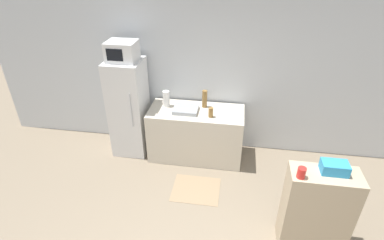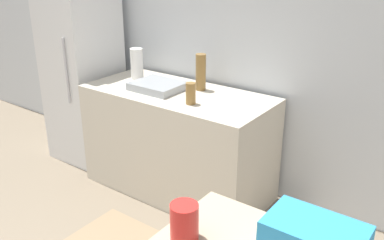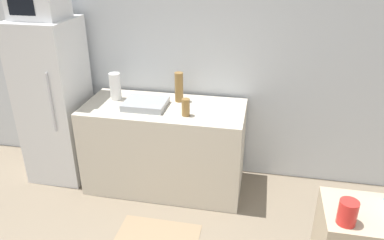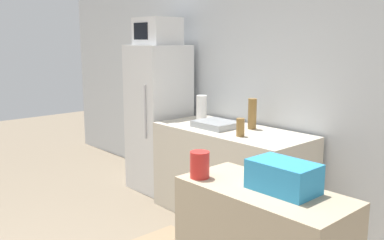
{
  "view_description": "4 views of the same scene",
  "coord_description": "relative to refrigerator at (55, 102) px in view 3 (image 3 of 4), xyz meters",
  "views": [
    {
      "loc": [
        0.24,
        -1.62,
        3.19
      ],
      "look_at": [
        -0.29,
        1.77,
        1.17
      ],
      "focal_mm": 28.0,
      "sensor_mm": 36.0,
      "label": 1
    },
    {
      "loc": [
        1.65,
        0.04,
        1.94
      ],
      "look_at": [
        0.17,
        2.07,
        0.93
      ],
      "focal_mm": 40.0,
      "sensor_mm": 36.0,
      "label": 2
    },
    {
      "loc": [
        0.55,
        -0.57,
        2.28
      ],
      "look_at": [
        0.08,
        1.79,
        1.14
      ],
      "focal_mm": 35.0,
      "sensor_mm": 36.0,
      "label": 3
    },
    {
      "loc": [
        2.33,
        -0.36,
        1.72
      ],
      "look_at": [
        -0.01,
        1.76,
        1.12
      ],
      "focal_mm": 40.0,
      "sensor_mm": 36.0,
      "label": 4
    }
  ],
  "objects": [
    {
      "name": "paper_towel_roll",
      "position": [
        0.63,
        0.08,
        0.18
      ],
      "size": [
        0.11,
        0.11,
        0.27
      ],
      "primitive_type": "cylinder",
      "color": "white",
      "rests_on": "counter"
    },
    {
      "name": "bottle_short",
      "position": [
        1.39,
        -0.17,
        0.13
      ],
      "size": [
        0.07,
        0.07,
        0.16
      ],
      "primitive_type": "cylinder",
      "color": "olive",
      "rests_on": "counter"
    },
    {
      "name": "wall_back",
      "position": [
        1.49,
        0.41,
        0.47
      ],
      "size": [
        8.0,
        0.06,
        2.6
      ],
      "primitive_type": "cube",
      "color": "silver",
      "rests_on": "ground_plane"
    },
    {
      "name": "jar",
      "position": [
        2.48,
        -1.68,
        0.34
      ],
      "size": [
        0.09,
        0.09,
        0.12
      ],
      "primitive_type": "cylinder",
      "color": "red",
      "rests_on": "shelf_cabinet"
    },
    {
      "name": "sink_basin",
      "position": [
        0.98,
        -0.05,
        0.08
      ],
      "size": [
        0.39,
        0.33,
        0.06
      ],
      "primitive_type": "cube",
      "color": "#9EA3A8",
      "rests_on": "counter"
    },
    {
      "name": "microwave",
      "position": [
        -0.0,
        -0.0,
        0.98
      ],
      "size": [
        0.45,
        0.39,
        0.3
      ],
      "color": "white",
      "rests_on": "refrigerator"
    },
    {
      "name": "refrigerator",
      "position": [
        0.0,
        0.0,
        0.0
      ],
      "size": [
        0.57,
        0.6,
        1.65
      ],
      "color": "silver",
      "rests_on": "ground_plane"
    },
    {
      "name": "bottle_tall",
      "position": [
        1.26,
        0.15,
        0.2
      ],
      "size": [
        0.08,
        0.08,
        0.29
      ],
      "primitive_type": "cylinder",
      "color": "olive",
      "rests_on": "counter"
    },
    {
      "name": "counter",
      "position": [
        1.14,
        -0.01,
        -0.39
      ],
      "size": [
        1.54,
        0.71,
        0.88
      ],
      "primitive_type": "cube",
      "color": "beige",
      "rests_on": "ground_plane"
    }
  ]
}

